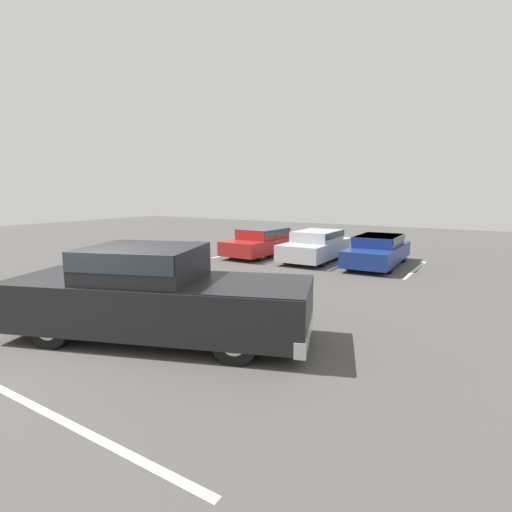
{
  "coord_description": "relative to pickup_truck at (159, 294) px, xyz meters",
  "views": [
    {
      "loc": [
        6.53,
        -4.48,
        2.9
      ],
      "look_at": [
        0.24,
        5.48,
        1.0
      ],
      "focal_mm": 28.0,
      "sensor_mm": 36.0,
      "label": 1
    }
  ],
  "objects": [
    {
      "name": "pickup_truck",
      "position": [
        0.0,
        0.0,
        0.0
      ],
      "size": [
        6.32,
        4.05,
        1.85
      ],
      "rotation": [
        0.0,
        0.0,
        0.36
      ],
      "color": "black",
      "rests_on": "ground_plane"
    },
    {
      "name": "parked_sedan_c",
      "position": [
        1.45,
        10.37,
        -0.27
      ],
      "size": [
        1.89,
        4.64,
        1.2
      ],
      "rotation": [
        0.0,
        0.0,
        -1.53
      ],
      "color": "navy",
      "rests_on": "ground_plane"
    },
    {
      "name": "ground_plane",
      "position": [
        -0.82,
        -0.97,
        -0.91
      ],
      "size": [
        60.0,
        60.0,
        0.0
      ],
      "primitive_type": "plane",
      "color": "#4C4947"
    },
    {
      "name": "parked_sedan_a",
      "position": [
        -3.74,
        10.07,
        -0.25
      ],
      "size": [
        1.86,
        4.39,
        1.24
      ],
      "rotation": [
        0.0,
        0.0,
        -1.6
      ],
      "color": "maroon",
      "rests_on": "ground_plane"
    },
    {
      "name": "aisle_stripe_foreground",
      "position": [
        -0.01,
        -2.8,
        -0.91
      ],
      "size": [
        7.24,
        0.12,
        0.01
      ],
      "primitive_type": "cube",
      "rotation": [
        0.0,
        0.0,
        1.57
      ],
      "color": "white",
      "rests_on": "ground_plane"
    },
    {
      "name": "stall_stripe_d",
      "position": [
        2.92,
        10.24,
        -0.91
      ],
      "size": [
        0.12,
        4.03,
        0.01
      ],
      "primitive_type": "cube",
      "color": "white",
      "rests_on": "ground_plane"
    },
    {
      "name": "parked_sedan_b",
      "position": [
        -1.11,
        10.17,
        -0.24
      ],
      "size": [
        1.88,
        4.36,
        1.26
      ],
      "rotation": [
        0.0,
        0.0,
        -1.55
      ],
      "color": "#B7BABF",
      "rests_on": "ground_plane"
    },
    {
      "name": "stall_stripe_b",
      "position": [
        -2.52,
        10.24,
        -0.91
      ],
      "size": [
        0.12,
        4.03,
        0.01
      ],
      "primitive_type": "cube",
      "color": "white",
      "rests_on": "ground_plane"
    },
    {
      "name": "stall_stripe_a",
      "position": [
        -5.23,
        10.24,
        -0.91
      ],
      "size": [
        0.12,
        4.03,
        0.01
      ],
      "primitive_type": "cube",
      "color": "white",
      "rests_on": "ground_plane"
    },
    {
      "name": "stall_stripe_c",
      "position": [
        0.2,
        10.24,
        -0.91
      ],
      "size": [
        0.12,
        4.03,
        0.01
      ],
      "primitive_type": "cube",
      "color": "white",
      "rests_on": "ground_plane"
    },
    {
      "name": "wheel_stop_curb",
      "position": [
        -1.16,
        12.7,
        -0.84
      ],
      "size": [
        1.65,
        0.2,
        0.14
      ],
      "primitive_type": "cube",
      "color": "#B7B2A8",
      "rests_on": "ground_plane"
    }
  ]
}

